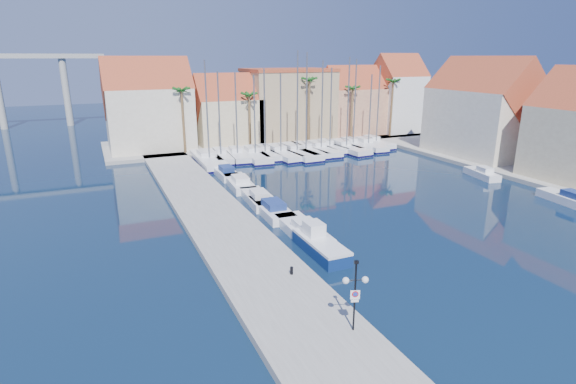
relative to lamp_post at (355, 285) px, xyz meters
name	(u,v)px	position (x,y,z in m)	size (l,w,h in m)	color
ground	(395,266)	(7.11, 5.97, -3.05)	(260.00, 260.00, 0.00)	black
quay_west	(217,219)	(-1.89, 19.47, -2.80)	(6.00, 77.00, 0.50)	gray
shore_north	(272,140)	(17.11, 53.97, -2.80)	(54.00, 16.00, 0.50)	gray
shore_east	(532,170)	(39.11, 20.97, -2.80)	(12.00, 60.00, 0.50)	gray
lamp_post	(355,285)	(0.00, 0.00, 0.00)	(1.27, 0.66, 3.88)	black
bollard	(292,271)	(-0.37, 6.86, -2.30)	(0.20, 0.20, 0.50)	black
fishing_boat	(320,244)	(3.32, 10.02, -2.37)	(1.96, 5.85, 2.05)	navy
motorboat_west_0	(304,230)	(3.65, 13.46, -2.54)	(2.56, 7.35, 1.40)	white
motorboat_west_1	(271,208)	(3.27, 19.46, -2.54)	(2.49, 7.20, 1.40)	white
motorboat_west_2	(258,198)	(3.19, 22.91, -2.54)	(2.55, 6.66, 1.40)	white
motorboat_west_3	(239,183)	(3.26, 29.08, -2.54)	(2.78, 7.14, 1.40)	white
motorboat_west_4	(225,172)	(3.16, 34.21, -2.54)	(2.11, 6.38, 1.40)	white
motorboat_east_0	(569,199)	(31.10, 10.45, -2.54)	(2.70, 6.23, 1.40)	white
motorboat_east_1	(482,173)	(31.10, 21.31, -2.54)	(2.60, 5.35, 1.40)	white
sailboat_0	(208,160)	(2.94, 41.62, -2.47)	(3.34, 11.57, 13.51)	white
sailboat_1	(220,156)	(4.97, 42.92, -2.44)	(2.84, 8.46, 12.03)	white
sailboat_2	(237,155)	(7.29, 42.70, -2.45)	(2.89, 8.55, 11.88)	white
sailboat_3	(254,155)	(9.64, 42.02, -2.48)	(3.53, 10.46, 11.52)	white
sailboat_4	(264,153)	(11.27, 42.43, -2.44)	(2.44, 8.69, 12.36)	white
sailboat_5	(279,153)	(13.31, 41.76, -2.48)	(3.61, 10.74, 11.68)	white
sailboat_6	(295,152)	(15.78, 41.61, -2.47)	(3.69, 11.94, 14.69)	white
sailboat_7	(304,150)	(17.38, 41.93, -2.45)	(3.52, 10.69, 14.48)	white
sailboat_8	(319,149)	(20.00, 41.98, -2.46)	(3.14, 10.43, 13.35)	white
sailboat_9	(328,147)	(21.87, 42.75, -2.44)	(2.91, 8.59, 12.35)	white
sailboat_10	(344,147)	(23.96, 41.46, -2.46)	(3.67, 10.75, 13.85)	white
sailboat_11	(351,145)	(25.99, 42.63, -2.42)	(2.65, 8.77, 13.56)	white
sailboat_12	(367,145)	(28.29, 41.87, -2.47)	(2.90, 9.38, 11.35)	white
sailboat_13	(374,143)	(30.40, 42.87, -2.44)	(2.46, 8.58, 12.58)	white
building_0	(149,108)	(-2.89, 52.97, 3.47)	(12.30, 9.00, 13.50)	beige
building_1	(227,113)	(9.11, 52.97, 2.25)	(10.30, 8.00, 11.00)	#C5B28B
building_2	(288,103)	(20.11, 53.97, 3.21)	(14.20, 10.20, 11.50)	tan
building_3	(352,103)	(32.11, 52.97, 2.81)	(10.30, 8.00, 12.00)	#BA765E
building_4	(397,96)	(41.11, 51.97, 3.92)	(8.30, 8.00, 14.00)	white
building_6	(482,112)	(39.11, 29.97, 3.47)	(9.00, 14.30, 13.50)	beige
palm_0	(181,92)	(1.11, 47.97, 6.03)	(2.60, 2.60, 10.15)	brown
palm_1	(249,97)	(11.11, 47.97, 5.09)	(2.60, 2.60, 9.15)	brown
palm_2	(309,82)	(21.11, 47.97, 6.97)	(2.60, 2.60, 11.15)	brown
palm_3	(353,90)	(29.11, 47.97, 5.56)	(2.60, 2.60, 9.65)	brown
palm_4	(393,83)	(37.11, 47.97, 6.50)	(2.60, 2.60, 10.65)	brown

